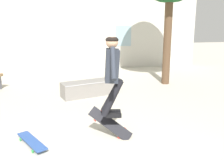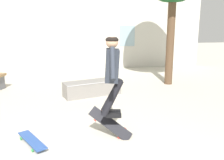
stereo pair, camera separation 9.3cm
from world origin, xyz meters
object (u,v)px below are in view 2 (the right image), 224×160
Objects in this scene: skate_ledge at (92,88)px; skateboard_resting at (32,140)px; skater at (112,69)px; skateboard_flipping at (110,124)px.

skateboard_resting is (-1.33, -2.79, -0.14)m from skate_ledge.
skater reaches higher than skateboard_flipping.
skateboard_flipping reaches higher than skateboard_resting.
skater reaches higher than skateboard_resting.
skateboard_resting is (-1.42, 0.02, -1.22)m from skater.
skater reaches higher than skate_ledge.
skateboard_flipping is at bearing -105.14° from skate_ledge.
skateboard_flipping is 1.41m from skateboard_resting.
skater is 1.87m from skateboard_resting.
skate_ledge is 1.22× the size of skater.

